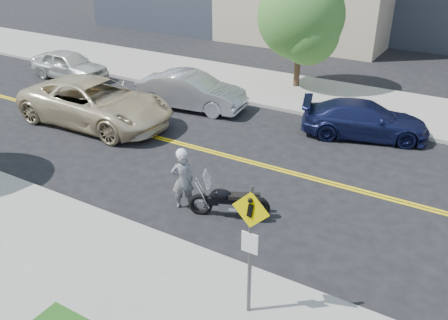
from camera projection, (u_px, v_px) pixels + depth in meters
ground_plane at (228, 156)px, 16.73m from camera, size 120.00×120.00×0.00m
sidewalk_near at (64, 277)px, 10.95m from camera, size 60.00×5.00×0.15m
sidewalk_far at (307, 94)px, 22.45m from camera, size 60.00×5.00×0.15m
pedestrian_sign at (250, 240)px, 9.09m from camera, size 0.78×0.08×3.00m
motorcyclist at (183, 178)px, 13.37m from camera, size 0.76×0.73×1.86m
motorcycle at (229, 195)px, 13.06m from camera, size 2.29×1.50×1.34m
suv at (96, 103)px, 19.02m from camera, size 6.56×3.14×1.81m
parked_car_white at (69, 65)px, 24.59m from camera, size 4.35×1.79×1.48m
parked_car_silver at (191, 91)px, 20.66m from camera, size 4.97×2.29×1.58m
parked_car_blue at (365, 120)px, 17.97m from camera, size 5.08×3.27×1.37m
tree_far_a at (301, 16)px, 21.88m from camera, size 4.05×4.05×5.53m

